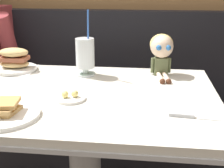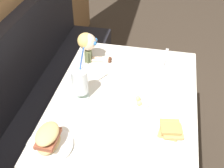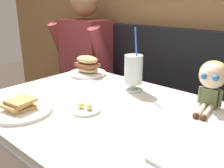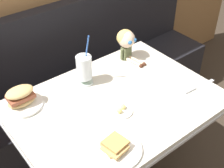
{
  "view_description": "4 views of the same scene",
  "coord_description": "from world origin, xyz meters",
  "px_view_note": "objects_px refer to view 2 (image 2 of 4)",
  "views": [
    {
      "loc": [
        0.26,
        -1.0,
        1.19
      ],
      "look_at": [
        0.12,
        0.22,
        0.77
      ],
      "focal_mm": 50.01,
      "sensor_mm": 36.0,
      "label": 1
    },
    {
      "loc": [
        -1.22,
        -0.0,
        1.84
      ],
      "look_at": [
        0.04,
        0.26,
        0.8
      ],
      "focal_mm": 46.84,
      "sensor_mm": 36.0,
      "label": 2
    },
    {
      "loc": [
        0.67,
        -0.52,
        1.17
      ],
      "look_at": [
        -0.01,
        0.23,
        0.83
      ],
      "focal_mm": 40.01,
      "sensor_mm": 36.0,
      "label": 3
    },
    {
      "loc": [
        -0.81,
        -0.8,
        1.84
      ],
      "look_at": [
        -0.0,
        0.21,
        0.84
      ],
      "focal_mm": 49.66,
      "sensor_mm": 36.0,
      "label": 4
    }
  ],
  "objects_px": {
    "sandwich_plate": "(48,140)",
    "butter_saucer": "(138,103)",
    "milkshake_glass": "(80,83)",
    "seated_doll": "(87,43)",
    "butter_knife": "(164,60)",
    "toast_plate": "(170,133)"
  },
  "relations": [
    {
      "from": "milkshake_glass",
      "to": "seated_doll",
      "type": "bearing_deg",
      "value": 8.57
    },
    {
      "from": "milkshake_glass",
      "to": "seated_doll",
      "type": "relative_size",
      "value": 1.4
    },
    {
      "from": "toast_plate",
      "to": "seated_doll",
      "type": "xyz_separation_m",
      "value": [
        0.55,
        0.56,
        0.11
      ]
    },
    {
      "from": "butter_knife",
      "to": "toast_plate",
      "type": "bearing_deg",
      "value": -173.87
    },
    {
      "from": "milkshake_glass",
      "to": "butter_saucer",
      "type": "height_order",
      "value": "milkshake_glass"
    },
    {
      "from": "milkshake_glass",
      "to": "butter_knife",
      "type": "relative_size",
      "value": 1.33
    },
    {
      "from": "milkshake_glass",
      "to": "butter_saucer",
      "type": "xyz_separation_m",
      "value": [
        0.0,
        -0.33,
        -0.09
      ]
    },
    {
      "from": "milkshake_glass",
      "to": "seated_doll",
      "type": "height_order",
      "value": "milkshake_glass"
    },
    {
      "from": "seated_doll",
      "to": "butter_knife",
      "type": "bearing_deg",
      "value": -79.58
    },
    {
      "from": "butter_saucer",
      "to": "seated_doll",
      "type": "bearing_deg",
      "value": 46.69
    },
    {
      "from": "toast_plate",
      "to": "seated_doll",
      "type": "relative_size",
      "value": 1.11
    },
    {
      "from": "milkshake_glass",
      "to": "butter_knife",
      "type": "distance_m",
      "value": 0.64
    },
    {
      "from": "butter_saucer",
      "to": "butter_knife",
      "type": "xyz_separation_m",
      "value": [
        0.45,
        -0.11,
        -0.0
      ]
    },
    {
      "from": "milkshake_glass",
      "to": "butter_saucer",
      "type": "relative_size",
      "value": 2.62
    },
    {
      "from": "sandwich_plate",
      "to": "milkshake_glass",
      "type": "bearing_deg",
      "value": -6.43
    },
    {
      "from": "milkshake_glass",
      "to": "sandwich_plate",
      "type": "distance_m",
      "value": 0.38
    },
    {
      "from": "toast_plate",
      "to": "milkshake_glass",
      "type": "bearing_deg",
      "value": 69.94
    },
    {
      "from": "butter_knife",
      "to": "seated_doll",
      "type": "bearing_deg",
      "value": 100.42
    },
    {
      "from": "sandwich_plate",
      "to": "seated_doll",
      "type": "distance_m",
      "value": 0.74
    },
    {
      "from": "sandwich_plate",
      "to": "butter_saucer",
      "type": "distance_m",
      "value": 0.53
    },
    {
      "from": "sandwich_plate",
      "to": "butter_knife",
      "type": "relative_size",
      "value": 0.93
    },
    {
      "from": "toast_plate",
      "to": "seated_doll",
      "type": "height_order",
      "value": "seated_doll"
    }
  ]
}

